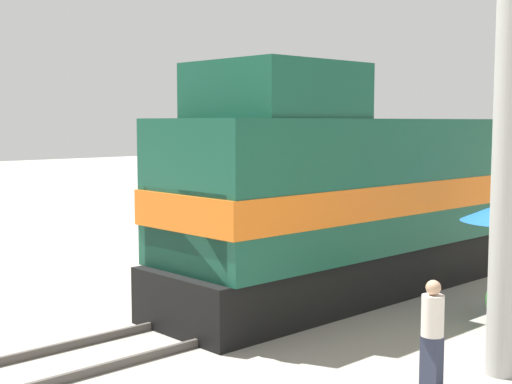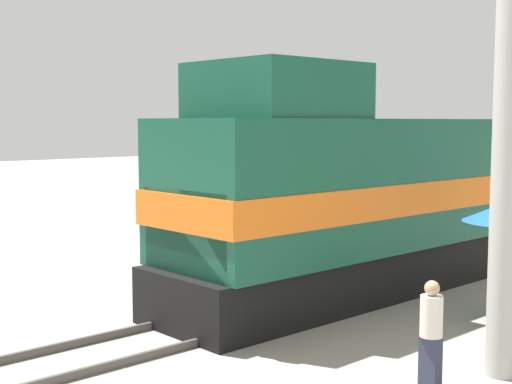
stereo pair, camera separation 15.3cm
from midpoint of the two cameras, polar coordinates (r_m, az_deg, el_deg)
The scene contains 8 objects.
ground_plane at distance 15.86m, azimuth 3.51°, elevation -8.98°, with size 120.00×120.00×0.00m, color gray.
rail_near at distance 16.33m, azimuth 1.66°, elevation -8.28°, with size 0.08×34.46×0.15m, color #4C4742.
rail_far at distance 15.38m, azimuth 5.49°, elevation -9.18°, with size 0.08×34.46×0.15m, color #4C4742.
locomotive at distance 17.56m, azimuth 9.74°, elevation -0.32°, with size 2.98×13.43×5.20m.
utility_pole at distance 11.64m, azimuth 19.30°, elevation 6.67°, with size 1.80×0.49×8.47m.
vendor_umbrella at distance 15.47m, azimuth 19.51°, elevation -1.40°, with size 2.05×2.05×2.43m.
shrub_cluster at distance 15.14m, azimuth 19.31°, elevation -8.23°, with size 0.91×0.91×0.91m, color #2D722D.
person_bystander at distance 11.20m, azimuth 13.54°, elevation -10.66°, with size 0.34×0.34×1.65m.
Camera 1 is at (10.45, -11.26, 4.00)m, focal length 50.00 mm.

